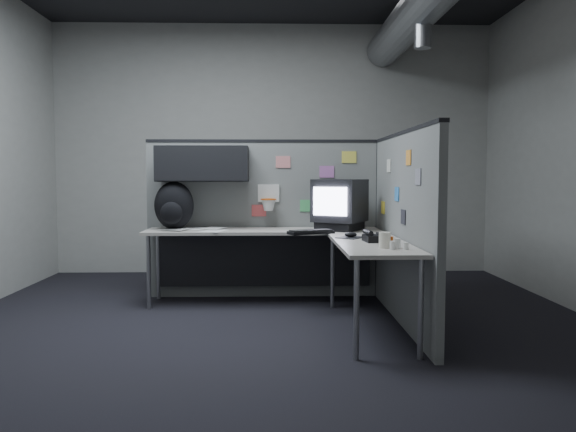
{
  "coord_description": "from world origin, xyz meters",
  "views": [
    {
      "loc": [
        -0.01,
        -4.52,
        1.25
      ],
      "look_at": [
        0.13,
        0.35,
        0.91
      ],
      "focal_mm": 35.0,
      "sensor_mm": 36.0,
      "label": 1
    }
  ],
  "objects_px": {
    "monitor": "(340,204)",
    "phone": "(376,237)",
    "backpack": "(174,206)",
    "keyboard": "(311,232)",
    "desk": "(289,245)"
  },
  "relations": [
    {
      "from": "desk",
      "to": "phone",
      "type": "distance_m",
      "value": 1.03
    },
    {
      "from": "phone",
      "to": "backpack",
      "type": "xyz_separation_m",
      "value": [
        -1.79,
        1.08,
        0.2
      ]
    },
    {
      "from": "desk",
      "to": "keyboard",
      "type": "bearing_deg",
      "value": -35.27
    },
    {
      "from": "desk",
      "to": "phone",
      "type": "height_order",
      "value": "phone"
    },
    {
      "from": "monitor",
      "to": "backpack",
      "type": "height_order",
      "value": "monitor"
    },
    {
      "from": "monitor",
      "to": "phone",
      "type": "height_order",
      "value": "monitor"
    },
    {
      "from": "keyboard",
      "to": "backpack",
      "type": "distance_m",
      "value": 1.41
    },
    {
      "from": "desk",
      "to": "monitor",
      "type": "distance_m",
      "value": 0.66
    },
    {
      "from": "backpack",
      "to": "keyboard",
      "type": "bearing_deg",
      "value": 0.75
    },
    {
      "from": "monitor",
      "to": "keyboard",
      "type": "distance_m",
      "value": 0.53
    },
    {
      "from": "desk",
      "to": "phone",
      "type": "xyz_separation_m",
      "value": [
        0.67,
        -0.77,
        0.15
      ]
    },
    {
      "from": "keyboard",
      "to": "phone",
      "type": "xyz_separation_m",
      "value": [
        0.48,
        -0.63,
        0.02
      ]
    },
    {
      "from": "desk",
      "to": "backpack",
      "type": "xyz_separation_m",
      "value": [
        -1.12,
        0.3,
        0.35
      ]
    },
    {
      "from": "monitor",
      "to": "keyboard",
      "type": "height_order",
      "value": "monitor"
    },
    {
      "from": "desk",
      "to": "keyboard",
      "type": "xyz_separation_m",
      "value": [
        0.19,
        -0.14,
        0.13
      ]
    }
  ]
}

